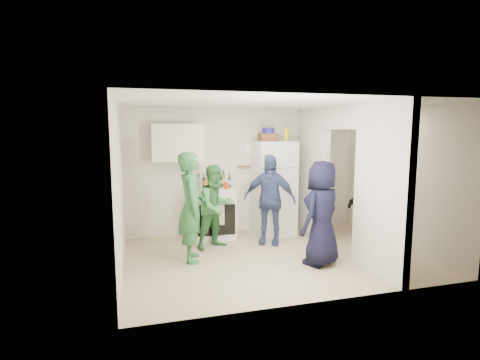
% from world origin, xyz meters
% --- Properties ---
extents(floor, '(4.80, 4.80, 0.00)m').
position_xyz_m(floor, '(0.00, 0.00, 0.00)').
color(floor, tan).
rests_on(floor, ground).
extents(wall_back, '(4.80, 0.00, 4.80)m').
position_xyz_m(wall_back, '(0.00, 1.70, 1.25)').
color(wall_back, silver).
rests_on(wall_back, floor).
extents(wall_front, '(4.80, 0.00, 4.80)m').
position_xyz_m(wall_front, '(0.00, -1.70, 1.25)').
color(wall_front, silver).
rests_on(wall_front, floor).
extents(wall_left, '(0.00, 3.40, 3.40)m').
position_xyz_m(wall_left, '(-2.40, 0.00, 1.25)').
color(wall_left, silver).
rests_on(wall_left, floor).
extents(wall_right, '(0.00, 3.40, 3.40)m').
position_xyz_m(wall_right, '(2.40, 0.00, 1.25)').
color(wall_right, silver).
rests_on(wall_right, floor).
extents(ceiling, '(4.80, 4.80, 0.00)m').
position_xyz_m(ceiling, '(0.00, 0.00, 2.50)').
color(ceiling, white).
rests_on(ceiling, wall_back).
extents(partition_pier_back, '(0.12, 1.20, 2.50)m').
position_xyz_m(partition_pier_back, '(1.20, 1.10, 1.25)').
color(partition_pier_back, silver).
rests_on(partition_pier_back, floor).
extents(partition_pier_front, '(0.12, 1.20, 2.50)m').
position_xyz_m(partition_pier_front, '(1.20, -1.10, 1.25)').
color(partition_pier_front, silver).
rests_on(partition_pier_front, floor).
extents(partition_header, '(0.12, 1.00, 0.40)m').
position_xyz_m(partition_header, '(1.20, 0.00, 2.30)').
color(partition_header, silver).
rests_on(partition_header, partition_pier_back).
extents(stove, '(0.82, 0.69, 0.98)m').
position_xyz_m(stove, '(-0.75, 1.37, 0.49)').
color(stove, white).
rests_on(stove, floor).
extents(upper_cabinet, '(0.95, 0.34, 0.70)m').
position_xyz_m(upper_cabinet, '(-1.40, 1.52, 1.85)').
color(upper_cabinet, silver).
rests_on(upper_cabinet, wall_back).
extents(fridge, '(0.77, 0.75, 1.87)m').
position_xyz_m(fridge, '(0.48, 1.34, 0.93)').
color(fridge, white).
rests_on(fridge, floor).
extents(wicker_basket, '(0.35, 0.25, 0.15)m').
position_xyz_m(wicker_basket, '(0.38, 1.39, 1.94)').
color(wicker_basket, brown).
rests_on(wicker_basket, fridge).
extents(blue_bowl, '(0.24, 0.24, 0.11)m').
position_xyz_m(blue_bowl, '(0.38, 1.39, 2.07)').
color(blue_bowl, '#231699').
rests_on(blue_bowl, wicker_basket).
extents(yellow_cup_stack_top, '(0.09, 0.09, 0.25)m').
position_xyz_m(yellow_cup_stack_top, '(0.70, 1.24, 1.99)').
color(yellow_cup_stack_top, yellow).
rests_on(yellow_cup_stack_top, fridge).
extents(wall_clock, '(0.22, 0.02, 0.22)m').
position_xyz_m(wall_clock, '(0.05, 1.68, 1.70)').
color(wall_clock, white).
rests_on(wall_clock, wall_back).
extents(spice_shelf, '(0.35, 0.08, 0.03)m').
position_xyz_m(spice_shelf, '(0.00, 1.65, 1.35)').
color(spice_shelf, olive).
rests_on(spice_shelf, wall_back).
extents(nook_window, '(0.03, 0.70, 0.80)m').
position_xyz_m(nook_window, '(2.38, 0.20, 1.65)').
color(nook_window, black).
rests_on(nook_window, wall_right).
extents(nook_window_frame, '(0.04, 0.76, 0.86)m').
position_xyz_m(nook_window_frame, '(2.36, 0.20, 1.65)').
color(nook_window_frame, white).
rests_on(nook_window_frame, wall_right).
extents(nook_valance, '(0.04, 0.82, 0.18)m').
position_xyz_m(nook_valance, '(2.34, 0.20, 2.00)').
color(nook_valance, white).
rests_on(nook_valance, wall_right).
extents(yellow_cup_stack_stove, '(0.09, 0.09, 0.25)m').
position_xyz_m(yellow_cup_stack_stove, '(-0.87, 1.15, 1.11)').
color(yellow_cup_stack_stove, yellow).
rests_on(yellow_cup_stack_stove, stove).
extents(red_cup, '(0.09, 0.09, 0.12)m').
position_xyz_m(red_cup, '(-0.53, 1.17, 1.04)').
color(red_cup, red).
rests_on(red_cup, stove).
extents(person_green_left, '(0.48, 0.68, 1.75)m').
position_xyz_m(person_green_left, '(-1.34, 0.20, 0.88)').
color(person_green_left, '#2E7339').
rests_on(person_green_left, floor).
extents(person_green_center, '(0.88, 0.80, 1.48)m').
position_xyz_m(person_green_center, '(-0.82, 0.74, 0.74)').
color(person_green_center, '#3C894A').
rests_on(person_green_center, floor).
extents(person_denim, '(1.04, 0.82, 1.64)m').
position_xyz_m(person_denim, '(0.17, 0.72, 0.82)').
color(person_denim, '#3B4782').
rests_on(person_denim, floor).
extents(person_navy, '(0.95, 0.85, 1.63)m').
position_xyz_m(person_navy, '(0.57, -0.53, 0.81)').
color(person_navy, black).
rests_on(person_navy, floor).
extents(person_nook, '(0.82, 1.19, 1.68)m').
position_xyz_m(person_nook, '(2.06, 0.35, 0.84)').
color(person_nook, black).
rests_on(person_nook, floor).
extents(bottle_a, '(0.06, 0.06, 0.26)m').
position_xyz_m(bottle_a, '(-1.04, 1.51, 1.11)').
color(bottle_a, brown).
rests_on(bottle_a, stove).
extents(bottle_b, '(0.06, 0.06, 0.29)m').
position_xyz_m(bottle_b, '(-0.94, 1.30, 1.13)').
color(bottle_b, '#1A4F28').
rests_on(bottle_b, stove).
extents(bottle_c, '(0.06, 0.06, 0.30)m').
position_xyz_m(bottle_c, '(-0.83, 1.52, 1.13)').
color(bottle_c, silver).
rests_on(bottle_c, stove).
extents(bottle_d, '(0.07, 0.07, 0.33)m').
position_xyz_m(bottle_d, '(-0.73, 1.31, 1.14)').
color(bottle_d, brown).
rests_on(bottle_d, stove).
extents(bottle_e, '(0.07, 0.07, 0.29)m').
position_xyz_m(bottle_e, '(-0.64, 1.57, 1.13)').
color(bottle_e, '#9296A2').
rests_on(bottle_e, stove).
extents(bottle_f, '(0.06, 0.06, 0.27)m').
position_xyz_m(bottle_f, '(-0.59, 1.38, 1.12)').
color(bottle_f, black).
rests_on(bottle_f, stove).
extents(bottle_g, '(0.07, 0.07, 0.32)m').
position_xyz_m(bottle_g, '(-0.51, 1.51, 1.14)').
color(bottle_g, olive).
rests_on(bottle_g, stove).
extents(bottle_h, '(0.07, 0.07, 0.31)m').
position_xyz_m(bottle_h, '(-1.04, 1.25, 1.13)').
color(bottle_h, '#A2A4AD').
rests_on(bottle_h, stove).
extents(bottle_i, '(0.07, 0.07, 0.29)m').
position_xyz_m(bottle_i, '(-0.70, 1.48, 1.13)').
color(bottle_i, '#47160C').
rests_on(bottle_i, stove).
extents(bottle_j, '(0.06, 0.06, 0.29)m').
position_xyz_m(bottle_j, '(-0.45, 1.25, 1.13)').
color(bottle_j, '#1D5429').
rests_on(bottle_j, stove).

